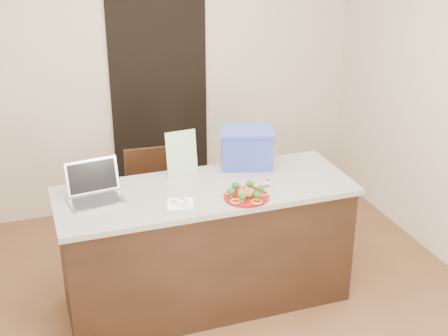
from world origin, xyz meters
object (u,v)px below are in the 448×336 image
object	(u,v)px
laptop	(94,189)
chair	(153,195)
island	(206,246)
plate	(246,196)
yogurt_bottle	(267,184)
blue_box	(247,148)
napkin	(180,204)

from	to	relation	value
laptop	chair	world-z (taller)	laptop
island	plate	size ratio (longest dim) A/B	6.83
plate	yogurt_bottle	distance (m)	0.22
blue_box	chair	xyz separation A→B (m)	(-0.60, 0.57, -0.56)
napkin	plate	bearing A→B (deg)	-7.00
napkin	chair	size ratio (longest dim) A/B	0.19
plate	chair	xyz separation A→B (m)	(-0.41, 1.09, -0.43)
blue_box	plate	bearing A→B (deg)	-93.63
yogurt_bottle	laptop	world-z (taller)	laptop
blue_box	chair	distance (m)	1.01
blue_box	island	bearing A→B (deg)	-128.03
napkin	laptop	bearing A→B (deg)	151.76
island	napkin	bearing A→B (deg)	-142.29
napkin	laptop	size ratio (longest dim) A/B	0.44
napkin	yogurt_bottle	xyz separation A→B (m)	(0.63, 0.04, 0.02)
plate	laptop	bearing A→B (deg)	160.94
plate	laptop	distance (m)	1.01
yogurt_bottle	chair	world-z (taller)	yogurt_bottle
plate	napkin	bearing A→B (deg)	173.00
napkin	laptop	distance (m)	0.58
plate	yogurt_bottle	bearing A→B (deg)	27.08
chair	napkin	bearing A→B (deg)	-87.51
plate	laptop	world-z (taller)	laptop
island	chair	distance (m)	0.88
chair	blue_box	bearing A→B (deg)	-39.14
plate	blue_box	size ratio (longest dim) A/B	0.66
yogurt_bottle	laptop	size ratio (longest dim) A/B	0.17
laptop	blue_box	world-z (taller)	blue_box
napkin	blue_box	distance (m)	0.80
yogurt_bottle	napkin	bearing A→B (deg)	-175.97
napkin	island	bearing A→B (deg)	37.71
napkin	chair	bearing A→B (deg)	88.09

